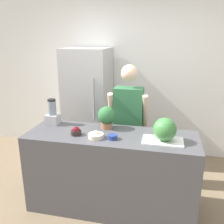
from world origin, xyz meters
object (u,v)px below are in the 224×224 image
object	(u,v)px
bowl_small_blue	(113,137)
refrigerator	(88,104)
person	(128,124)
bowl_cherries	(76,132)
watermelon	(165,129)
bowl_cream	(96,135)
blender	(52,114)
potted_plant	(107,116)

from	to	relation	value
bowl_small_blue	refrigerator	bearing A→B (deg)	117.38
person	bowl_cherries	distance (m)	0.85
person	watermelon	xyz separation A→B (m)	(0.48, -0.67, 0.22)
bowl_cream	blender	size ratio (longest dim) A/B	0.53
bowl_cream	blender	bearing A→B (deg)	154.28
bowl_cream	refrigerator	bearing A→B (deg)	111.04
person	bowl_cream	bearing A→B (deg)	-107.71
watermelon	bowl_small_blue	world-z (taller)	watermelon
watermelon	bowl_cream	world-z (taller)	watermelon
watermelon	bowl_cherries	xyz separation A→B (m)	(-0.95, -0.03, -0.10)
bowl_small_blue	person	bearing A→B (deg)	85.78
refrigerator	bowl_cherries	world-z (taller)	refrigerator
bowl_cherries	bowl_small_blue	size ratio (longest dim) A/B	1.13
watermelon	blender	distance (m)	1.37
bowl_cherries	bowl_cream	xyz separation A→B (m)	(0.24, -0.04, -0.01)
bowl_small_blue	blender	world-z (taller)	blender
refrigerator	bowl_small_blue	xyz separation A→B (m)	(0.72, -1.38, 0.06)
blender	potted_plant	size ratio (longest dim) A/B	1.20
person	watermelon	distance (m)	0.85
bowl_small_blue	blender	distance (m)	0.88
bowl_cream	potted_plant	bearing A→B (deg)	82.31
potted_plant	watermelon	bearing A→B (deg)	-20.04
refrigerator	potted_plant	size ratio (longest dim) A/B	6.80
blender	person	bearing A→B (deg)	25.90
watermelon	potted_plant	size ratio (longest dim) A/B	0.91
refrigerator	watermelon	size ratio (longest dim) A/B	7.49
person	blender	xyz separation A→B (m)	(-0.87, -0.42, 0.21)
blender	refrigerator	bearing A→B (deg)	84.45
refrigerator	potted_plant	bearing A→B (deg)	-61.87
watermelon	bowl_cherries	bearing A→B (deg)	-178.16
bowl_small_blue	blender	bearing A→B (deg)	159.98
refrigerator	blender	xyz separation A→B (m)	(-0.11, -1.08, 0.16)
watermelon	bowl_cherries	size ratio (longest dim) A/B	2.07
refrigerator	bowl_small_blue	bearing A→B (deg)	-62.62
bowl_small_blue	bowl_cherries	bearing A→B (deg)	176.29
person	refrigerator	bearing A→B (deg)	139.45
bowl_cherries	potted_plant	world-z (taller)	potted_plant
refrigerator	bowl_cream	bearing A→B (deg)	-68.96
watermelon	blender	xyz separation A→B (m)	(-1.35, 0.24, -0.01)
bowl_small_blue	potted_plant	world-z (taller)	potted_plant
bowl_cherries	bowl_cream	world-z (taller)	bowl_cherries
bowl_cream	blender	xyz separation A→B (m)	(-0.64, 0.31, 0.10)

